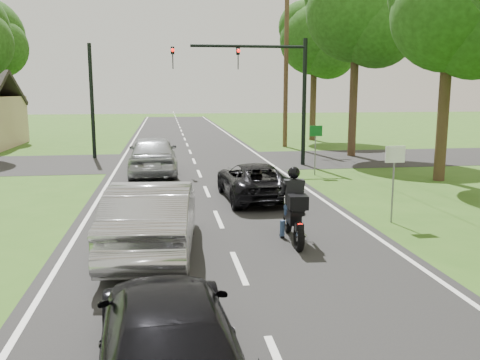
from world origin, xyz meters
The scene contains 16 objects.
ground centered at (0.00, 0.00, 0.00)m, with size 140.00×140.00×0.00m, color #305818.
road centered at (0.00, 10.00, 0.01)m, with size 8.00×100.00×0.01m, color black.
cross_road centered at (0.00, 16.00, 0.01)m, with size 60.00×7.00×0.01m, color black.
motorcycle_rider centered at (1.57, 1.60, 0.73)m, with size 0.61×2.15×1.85m.
dark_suv centered at (1.46, 6.55, 0.62)m, with size 2.03×4.39×1.22m, color black.
silver_sedan centered at (-1.74, 1.26, 0.83)m, with size 1.72×4.94×1.63m, color #A9A9AE.
silver_suv centered at (-1.97, 12.07, 0.87)m, with size 2.03×5.05×1.72m, color #A4A8AC.
dark_car_behind centered at (-1.47, -3.84, 0.63)m, with size 1.73×4.25×1.23m, color black.
traffic_signal centered at (3.34, 14.00, 4.14)m, with size 6.38×0.44×6.00m.
signal_pole_far centered at (-5.20, 18.00, 3.00)m, with size 0.20×0.20×6.00m, color black.
utility_pole_far centered at (6.20, 22.00, 5.08)m, with size 1.60×0.28×10.00m.
sign_white centered at (4.70, 2.98, 1.60)m, with size 0.55×0.07×2.12m.
sign_green centered at (4.90, 10.98, 1.60)m, with size 0.55×0.07×2.12m.
tree_row_c centered at (9.75, 8.80, 6.23)m, with size 4.80×4.65×8.76m.
tree_row_d centered at (9.10, 16.76, 7.43)m, with size 5.76×5.58×10.45m.
tree_row_e centered at (9.48, 25.78, 6.83)m, with size 5.28×5.12×9.61m.
Camera 1 is at (-1.43, -9.86, 3.61)m, focal length 38.00 mm.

